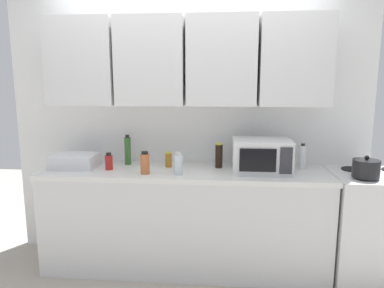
{
  "coord_description": "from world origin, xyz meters",
  "views": [
    {
      "loc": [
        0.31,
        -3.24,
        1.64
      ],
      "look_at": [
        0.06,
        -0.25,
        1.12
      ],
      "focal_mm": 32.78,
      "sensor_mm": 36.0,
      "label": 1
    }
  ],
  "objects_px": {
    "stove_range": "(375,226)",
    "bottle_red_sauce": "(109,162)",
    "bottle_green_oil": "(128,151)",
    "bottle_soy_dark": "(219,156)",
    "microwave": "(261,156)",
    "bottle_spice_jar": "(145,163)",
    "bottle_clear_tall": "(178,164)",
    "bottle_amber_vinegar": "(169,160)",
    "bottle_white_jar": "(302,157)",
    "kettle": "(366,168)",
    "dish_rack": "(75,161)"
  },
  "relations": [
    {
      "from": "stove_range",
      "to": "bottle_red_sauce",
      "type": "height_order",
      "value": "bottle_red_sauce"
    },
    {
      "from": "stove_range",
      "to": "bottle_green_oil",
      "type": "xyz_separation_m",
      "value": [
        -2.16,
        0.18,
        0.58
      ]
    },
    {
      "from": "bottle_red_sauce",
      "to": "bottle_soy_dark",
      "type": "distance_m",
      "value": 0.96
    },
    {
      "from": "microwave",
      "to": "stove_range",
      "type": "bearing_deg",
      "value": -0.34
    },
    {
      "from": "microwave",
      "to": "bottle_spice_jar",
      "type": "distance_m",
      "value": 0.98
    },
    {
      "from": "microwave",
      "to": "bottle_clear_tall",
      "type": "relative_size",
      "value": 2.56
    },
    {
      "from": "bottle_soy_dark",
      "to": "stove_range",
      "type": "bearing_deg",
      "value": -5.57
    },
    {
      "from": "bottle_amber_vinegar",
      "to": "bottle_white_jar",
      "type": "bearing_deg",
      "value": 1.23
    },
    {
      "from": "bottle_green_oil",
      "to": "bottle_clear_tall",
      "type": "xyz_separation_m",
      "value": [
        0.51,
        -0.32,
        -0.04
      ]
    },
    {
      "from": "bottle_red_sauce",
      "to": "bottle_white_jar",
      "type": "bearing_deg",
      "value": 5.58
    },
    {
      "from": "bottle_white_jar",
      "to": "bottle_clear_tall",
      "type": "relative_size",
      "value": 1.21
    },
    {
      "from": "bottle_red_sauce",
      "to": "microwave",
      "type": "bearing_deg",
      "value": 1.37
    },
    {
      "from": "bottle_red_sauce",
      "to": "bottle_soy_dark",
      "type": "xyz_separation_m",
      "value": [
        0.95,
        0.15,
        0.04
      ]
    },
    {
      "from": "bottle_green_oil",
      "to": "kettle",
      "type": "bearing_deg",
      "value": -9.12
    },
    {
      "from": "bottle_amber_vinegar",
      "to": "bottle_white_jar",
      "type": "distance_m",
      "value": 1.18
    },
    {
      "from": "kettle",
      "to": "microwave",
      "type": "height_order",
      "value": "microwave"
    },
    {
      "from": "stove_range",
      "to": "bottle_clear_tall",
      "type": "distance_m",
      "value": 1.75
    },
    {
      "from": "kettle",
      "to": "dish_rack",
      "type": "relative_size",
      "value": 0.54
    },
    {
      "from": "kettle",
      "to": "bottle_green_oil",
      "type": "bearing_deg",
      "value": 170.88
    },
    {
      "from": "dish_rack",
      "to": "bottle_green_oil",
      "type": "height_order",
      "value": "bottle_green_oil"
    },
    {
      "from": "kettle",
      "to": "bottle_amber_vinegar",
      "type": "xyz_separation_m",
      "value": [
        -1.61,
        0.25,
        -0.02
      ]
    },
    {
      "from": "kettle",
      "to": "microwave",
      "type": "distance_m",
      "value": 0.81
    },
    {
      "from": "dish_rack",
      "to": "bottle_soy_dark",
      "type": "bearing_deg",
      "value": 4.9
    },
    {
      "from": "bottle_spice_jar",
      "to": "stove_range",
      "type": "bearing_deg",
      "value": 4.09
    },
    {
      "from": "kettle",
      "to": "bottle_clear_tall",
      "type": "xyz_separation_m",
      "value": [
        -1.49,
        -0.0,
        0.01
      ]
    },
    {
      "from": "dish_rack",
      "to": "bottle_soy_dark",
      "type": "distance_m",
      "value": 1.28
    },
    {
      "from": "bottle_red_sauce",
      "to": "stove_range",
      "type": "bearing_deg",
      "value": 0.64
    },
    {
      "from": "bottle_green_oil",
      "to": "microwave",
      "type": "bearing_deg",
      "value": -8.3
    },
    {
      "from": "kettle",
      "to": "bottle_green_oil",
      "type": "xyz_separation_m",
      "value": [
        -1.99,
        0.32,
        0.05
      ]
    },
    {
      "from": "bottle_green_oil",
      "to": "bottle_red_sauce",
      "type": "bearing_deg",
      "value": -118.75
    },
    {
      "from": "microwave",
      "to": "bottle_soy_dark",
      "type": "distance_m",
      "value": 0.38
    },
    {
      "from": "bottle_white_jar",
      "to": "bottle_clear_tall",
      "type": "xyz_separation_m",
      "value": [
        -1.06,
        -0.28,
        -0.02
      ]
    },
    {
      "from": "stove_range",
      "to": "bottle_amber_vinegar",
      "type": "distance_m",
      "value": 1.85
    },
    {
      "from": "kettle",
      "to": "bottle_amber_vinegar",
      "type": "relative_size",
      "value": 1.48
    },
    {
      "from": "bottle_soy_dark",
      "to": "bottle_clear_tall",
      "type": "height_order",
      "value": "bottle_soy_dark"
    },
    {
      "from": "bottle_amber_vinegar",
      "to": "bottle_soy_dark",
      "type": "xyz_separation_m",
      "value": [
        0.45,
        0.02,
        0.04
      ]
    },
    {
      "from": "microwave",
      "to": "bottle_spice_jar",
      "type": "bearing_deg",
      "value": -171.53
    },
    {
      "from": "bottle_amber_vinegar",
      "to": "dish_rack",
      "type": "bearing_deg",
      "value": -173.57
    },
    {
      "from": "bottle_amber_vinegar",
      "to": "bottle_spice_jar",
      "type": "height_order",
      "value": "bottle_spice_jar"
    },
    {
      "from": "dish_rack",
      "to": "bottle_green_oil",
      "type": "distance_m",
      "value": 0.47
    },
    {
      "from": "bottle_green_oil",
      "to": "bottle_white_jar",
      "type": "distance_m",
      "value": 1.57
    },
    {
      "from": "bottle_amber_vinegar",
      "to": "stove_range",
      "type": "bearing_deg",
      "value": -3.64
    },
    {
      "from": "microwave",
      "to": "bottle_green_oil",
      "type": "distance_m",
      "value": 1.21
    },
    {
      "from": "bottle_spice_jar",
      "to": "bottle_soy_dark",
      "type": "height_order",
      "value": "bottle_soy_dark"
    },
    {
      "from": "dish_rack",
      "to": "bottle_green_oil",
      "type": "relative_size",
      "value": 1.37
    },
    {
      "from": "dish_rack",
      "to": "bottle_red_sauce",
      "type": "relative_size",
      "value": 2.55
    },
    {
      "from": "bottle_soy_dark",
      "to": "bottle_white_jar",
      "type": "bearing_deg",
      "value": 0.71
    },
    {
      "from": "bottle_soy_dark",
      "to": "bottle_spice_jar",
      "type": "bearing_deg",
      "value": -156.26
    },
    {
      "from": "kettle",
      "to": "microwave",
      "type": "relative_size",
      "value": 0.43
    },
    {
      "from": "bottle_white_jar",
      "to": "bottle_clear_tall",
      "type": "bearing_deg",
      "value": -165.21
    }
  ]
}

